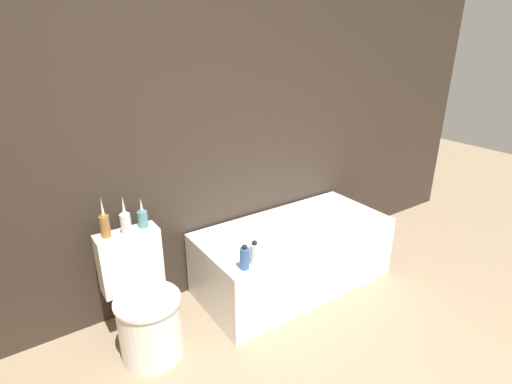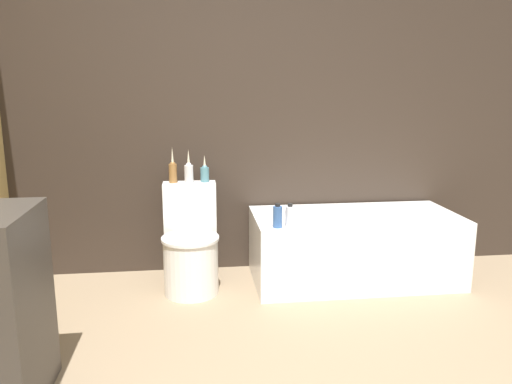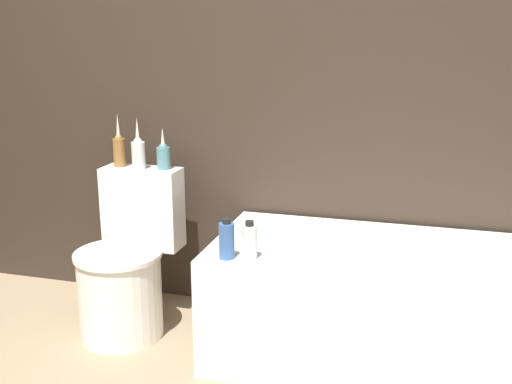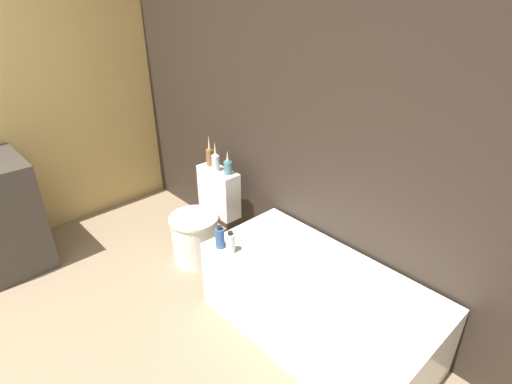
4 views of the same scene
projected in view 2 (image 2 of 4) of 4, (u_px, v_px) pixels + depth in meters
The scene contains 8 objects.
wall_back_tiled at pixel (236, 100), 3.72m from camera, with size 6.40×0.06×2.60m.
bathtub at pixel (354, 247), 3.65m from camera, with size 1.47×0.70×0.50m.
toilet at pixel (191, 248), 3.47m from camera, with size 0.39×0.53×0.73m.
vase_gold at pixel (173, 171), 3.55m from camera, with size 0.06×0.06×0.25m.
vase_silver at pixel (189, 172), 3.54m from camera, with size 0.06×0.06×0.24m.
vase_bronze at pixel (205, 173), 3.58m from camera, with size 0.06×0.06×0.20m.
shampoo_bottle_tall at pixel (278, 216), 3.25m from camera, with size 0.06×0.06×0.16m.
shampoo_bottle_short at pixel (290, 216), 3.28m from camera, with size 0.06×0.06×0.15m.
Camera 2 is at (-0.32, -1.48, 1.40)m, focal length 35.00 mm.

